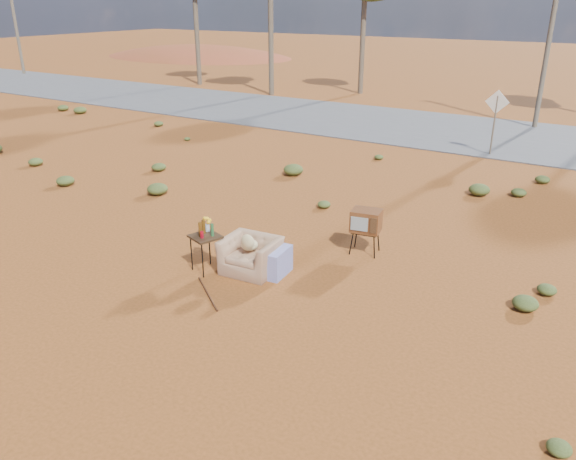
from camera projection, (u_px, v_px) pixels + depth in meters
The scene contains 11 objects.
ground at pixel (250, 286), 10.41m from camera, with size 140.00×140.00×0.00m, color brown.
highway at pixel (469, 133), 22.19m from camera, with size 140.00×7.00×0.04m, color #565659.
dirt_mound at pixel (198, 57), 51.72m from camera, with size 26.00×18.00×2.00m, color #933923.
armchair at pixel (255, 252), 10.81m from camera, with size 1.27×0.88×0.91m.
tv_unit at pixel (366, 221), 11.52m from camera, with size 0.66×0.57×0.95m.
side_table at pixel (205, 234), 10.77m from camera, with size 0.66×0.66×1.04m.
rusty_bar at pixel (208, 293), 10.12m from camera, with size 0.04×0.04×1.32m, color #492713.
road_sign at pixel (496, 111), 18.54m from camera, with size 0.78×0.06×2.19m.
utility_pole_west at pixel (13, 11), 38.14m from camera, with size 1.40×0.20×8.00m.
utility_pole_center at pixel (552, 21), 21.61m from camera, with size 1.40×0.20×8.00m.
scrub_patch at pixel (324, 203), 14.23m from camera, with size 17.49×8.07×0.33m.
Camera 1 is at (5.46, -7.47, 4.94)m, focal length 35.00 mm.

